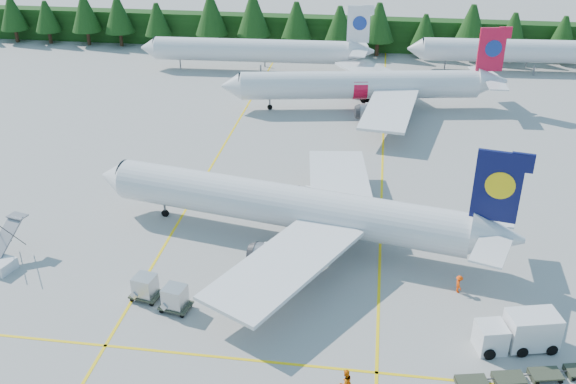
# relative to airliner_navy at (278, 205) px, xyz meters

# --- Properties ---
(ground) EXTENTS (320.00, 320.00, 0.00)m
(ground) POSITION_rel_airliner_navy_xyz_m (3.71, -11.24, -3.49)
(ground) COLOR gray
(ground) RESTS_ON ground
(taxi_stripe_a) EXTENTS (0.25, 120.00, 0.01)m
(taxi_stripe_a) POSITION_rel_airliner_navy_xyz_m (-10.29, 8.76, -3.48)
(taxi_stripe_a) COLOR yellow
(taxi_stripe_a) RESTS_ON ground
(taxi_stripe_b) EXTENTS (0.25, 120.00, 0.01)m
(taxi_stripe_b) POSITION_rel_airliner_navy_xyz_m (9.71, 8.76, -3.48)
(taxi_stripe_b) COLOR yellow
(taxi_stripe_b) RESTS_ON ground
(taxi_stripe_cross) EXTENTS (80.00, 0.25, 0.01)m
(taxi_stripe_cross) POSITION_rel_airliner_navy_xyz_m (3.71, -17.24, -3.48)
(taxi_stripe_cross) COLOR yellow
(taxi_stripe_cross) RESTS_ON ground
(treeline_hedge) EXTENTS (220.00, 4.00, 6.00)m
(treeline_hedge) POSITION_rel_airliner_navy_xyz_m (3.71, 70.76, -0.49)
(treeline_hedge) COLOR black
(treeline_hedge) RESTS_ON ground
(airliner_navy) EXTENTS (39.53, 32.22, 11.60)m
(airliner_navy) POSITION_rel_airliner_navy_xyz_m (0.00, 0.00, 0.00)
(airliner_navy) COLOR silver
(airliner_navy) RESTS_ON ground
(airliner_red) EXTENTS (39.79, 32.48, 11.64)m
(airliner_red) POSITION_rel_airliner_navy_xyz_m (5.30, 37.14, 0.01)
(airliner_red) COLOR silver
(airliner_red) RESTS_ON ground
(airliner_far_left) EXTENTS (39.08, 5.33, 11.36)m
(airliner_far_left) POSITION_rel_airliner_navy_xyz_m (-14.19, 53.97, 0.07)
(airliner_far_left) COLOR silver
(airliner_far_left) RESTS_ON ground
(airliner_far_right) EXTENTS (38.92, 5.97, 11.31)m
(airliner_far_right) POSITION_rel_airliner_navy_xyz_m (31.29, 60.22, 0.06)
(airliner_far_right) COLOR silver
(airliner_far_right) RESTS_ON ground
(service_truck) EXTENTS (6.24, 3.51, 2.85)m
(service_truck) POSITION_rel_airliner_navy_xyz_m (19.75, -13.05, -2.08)
(service_truck) COLOR white
(service_truck) RESTS_ON ground
(dolly_train) EXTENTS (10.08, 3.98, 0.12)m
(dolly_train) POSITION_rel_airliner_navy_xyz_m (20.03, -16.47, -3.09)
(dolly_train) COLOR #343828
(dolly_train) RESTS_ON ground
(uld_pair) EXTENTS (5.51, 3.34, 1.82)m
(uld_pair) POSITION_rel_airliner_navy_xyz_m (-7.77, -11.78, -2.26)
(uld_pair) COLOR #343828
(uld_pair) RESTS_ON ground
(crew_a) EXTENTS (0.80, 0.63, 1.93)m
(crew_a) POSITION_rel_airliner_navy_xyz_m (-6.07, -12.75, -2.52)
(crew_a) COLOR orange
(crew_a) RESTS_ON ground
(crew_b) EXTENTS (1.23, 1.20, 2.00)m
(crew_b) POSITION_rel_airliner_navy_xyz_m (7.63, -19.53, -2.49)
(crew_b) COLOR orange
(crew_b) RESTS_ON ground
(crew_c) EXTENTS (0.55, 0.72, 1.58)m
(crew_c) POSITION_rel_airliner_navy_xyz_m (16.25, -6.66, -2.70)
(crew_c) COLOR #FF4205
(crew_c) RESTS_ON ground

